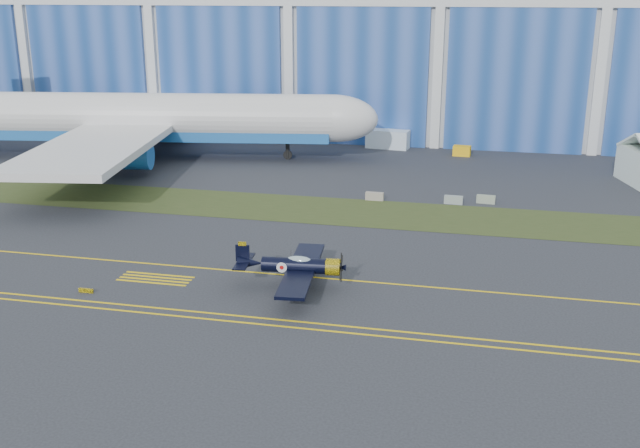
% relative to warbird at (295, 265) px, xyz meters
% --- Properties ---
extents(ground, '(260.00, 260.00, 0.00)m').
position_rel_warbird_xyz_m(ground, '(6.48, 7.49, -1.89)').
color(ground, '#2F3139').
rests_on(ground, ground).
extents(grass_median, '(260.00, 10.00, 0.02)m').
position_rel_warbird_xyz_m(grass_median, '(6.48, 21.49, -1.87)').
color(grass_median, '#475128').
rests_on(grass_median, ground).
extents(hangar, '(220.00, 45.70, 30.00)m').
position_rel_warbird_xyz_m(hangar, '(6.48, 79.27, 13.07)').
color(hangar, silver).
rests_on(hangar, ground).
extents(taxiway_centreline, '(200.00, 0.20, 0.02)m').
position_rel_warbird_xyz_m(taxiway_centreline, '(6.48, 2.49, -1.88)').
color(taxiway_centreline, yellow).
rests_on(taxiway_centreline, ground).
extents(edge_line_near, '(80.00, 0.20, 0.02)m').
position_rel_warbird_xyz_m(edge_line_near, '(6.48, -7.01, -1.88)').
color(edge_line_near, yellow).
rests_on(edge_line_near, ground).
extents(edge_line_far, '(80.00, 0.20, 0.02)m').
position_rel_warbird_xyz_m(edge_line_far, '(6.48, -6.01, -1.88)').
color(edge_line_far, yellow).
rests_on(edge_line_far, ground).
extents(hold_short_ladder, '(6.00, 2.40, 0.02)m').
position_rel_warbird_xyz_m(hold_short_ladder, '(-11.52, -0.61, -1.88)').
color(hold_short_ladder, yellow).
rests_on(hold_short_ladder, ground).
extents(guard_board_left, '(1.20, 0.15, 0.35)m').
position_rel_warbird_xyz_m(guard_board_left, '(-15.52, -4.51, -1.72)').
color(guard_board_left, yellow).
rests_on(guard_board_left, ground).
extents(warbird, '(10.77, 12.57, 3.47)m').
position_rel_warbird_xyz_m(warbird, '(0.00, 0.00, 0.00)').
color(warbird, black).
rests_on(warbird, ground).
extents(jetliner, '(81.37, 72.30, 25.25)m').
position_rel_warbird_xyz_m(jetliner, '(-32.39, 41.46, 10.73)').
color(jetliner, silver).
rests_on(jetliner, ground).
extents(shipping_container, '(6.44, 3.22, 2.68)m').
position_rel_warbird_xyz_m(shipping_container, '(-0.22, 55.11, -0.55)').
color(shipping_container, '#D0E5F8').
rests_on(shipping_container, ground).
extents(tug, '(2.52, 1.71, 1.39)m').
position_rel_warbird_xyz_m(tug, '(10.67, 52.17, -1.20)').
color(tug, yellow).
rests_on(tug, ground).
extents(barrier_a, '(2.02, 0.66, 0.90)m').
position_rel_warbird_xyz_m(barrier_a, '(2.25, 26.56, -1.44)').
color(barrier_a, '#9D9486').
rests_on(barrier_a, ground).
extents(barrier_b, '(2.03, 0.69, 0.90)m').
position_rel_warbird_xyz_m(barrier_b, '(10.87, 27.03, -1.44)').
color(barrier_b, gray).
rests_on(barrier_b, ground).
extents(barrier_c, '(2.04, 0.76, 0.90)m').
position_rel_warbird_xyz_m(barrier_c, '(14.31, 28.04, -1.44)').
color(barrier_c, gray).
rests_on(barrier_c, ground).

